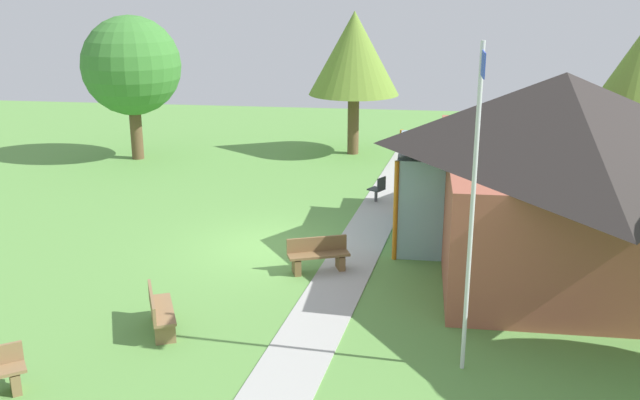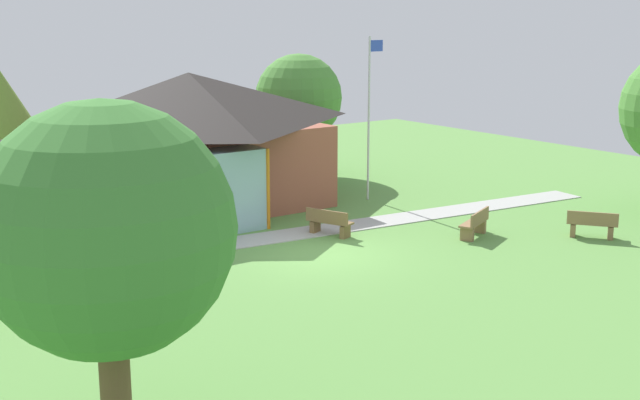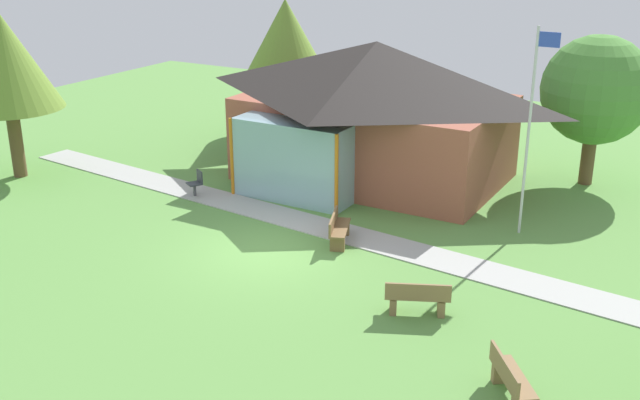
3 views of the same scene
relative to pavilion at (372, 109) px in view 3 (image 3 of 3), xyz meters
The scene contains 11 objects.
ground_plane 7.50m from the pavilion, 87.19° to the right, with size 44.00×44.00×0.00m, color #609947.
pavilion is the anchor object (origin of this frame).
footpath 5.41m from the pavilion, 85.87° to the right, with size 24.80×1.30×0.03m, color #ADADA8.
flagpole 6.49m from the pavilion, 21.26° to the right, with size 0.64×0.08×5.93m.
bench_lawn_far_right 13.46m from the pavilion, 52.35° to the right, with size 1.24×1.47×0.84m.
bench_mid_right 10.12m from the pavilion, 57.54° to the right, with size 1.55×1.02×0.84m.
bench_rear_near_path 6.24m from the pavilion, 72.59° to the right, with size 0.95×1.56×0.84m.
patio_chair_west 6.46m from the pavilion, 132.40° to the right, with size 0.60×0.60×0.86m.
tree_behind_pavilion_right 7.43m from the pavilion, 25.30° to the left, with size 3.63×3.63×5.08m.
tree_west_hedge 12.50m from the pavilion, 151.29° to the right, with size 3.63×3.63×5.72m.
tree_behind_pavilion_left 6.78m from the pavilion, 148.19° to the left, with size 3.83×3.83×5.59m.
Camera 3 is at (10.78, -15.94, 8.56)m, focal length 42.89 mm.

